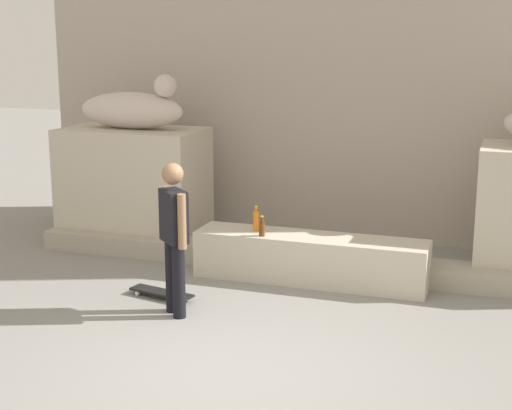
% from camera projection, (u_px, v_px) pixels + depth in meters
% --- Properties ---
extents(ground_plane, '(40.00, 40.00, 0.00)m').
position_uv_depth(ground_plane, '(235.00, 368.00, 6.86)').
color(ground_plane, gray).
extents(pedestal_left, '(2.02, 1.14, 1.66)m').
position_uv_depth(pedestal_left, '(134.00, 186.00, 10.91)').
color(pedestal_left, beige).
rests_on(pedestal_left, ground_plane).
extents(statue_reclining_left, '(1.61, 0.60, 0.78)m').
position_uv_depth(statue_reclining_left, '(134.00, 109.00, 10.65)').
color(statue_reclining_left, beige).
rests_on(statue_reclining_left, pedestal_left).
extents(ledge_block, '(2.86, 0.62, 0.58)m').
position_uv_depth(ledge_block, '(310.00, 259.00, 9.22)').
color(ledge_block, beige).
rests_on(ledge_block, ground_plane).
extents(skater, '(0.42, 0.40, 1.67)m').
position_uv_depth(skater, '(174.00, 232.00, 7.99)').
color(skater, black).
rests_on(skater, ground_plane).
extents(skateboard, '(0.82, 0.36, 0.08)m').
position_uv_depth(skateboard, '(162.00, 293.00, 8.68)').
color(skateboard, black).
rests_on(skateboard, ground_plane).
extents(bottle_brown, '(0.07, 0.07, 0.25)m').
position_uv_depth(bottle_brown, '(262.00, 228.00, 9.14)').
color(bottle_brown, '#593314').
rests_on(bottle_brown, ledge_block).
extents(bottle_orange, '(0.08, 0.08, 0.32)m').
position_uv_depth(bottle_orange, '(256.00, 220.00, 9.38)').
color(bottle_orange, orange).
rests_on(bottle_orange, ledge_block).
extents(stair_step, '(7.83, 0.50, 0.26)m').
position_uv_depth(stair_step, '(317.00, 262.00, 9.60)').
color(stair_step, '#A9A08F').
rests_on(stair_step, ground_plane).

